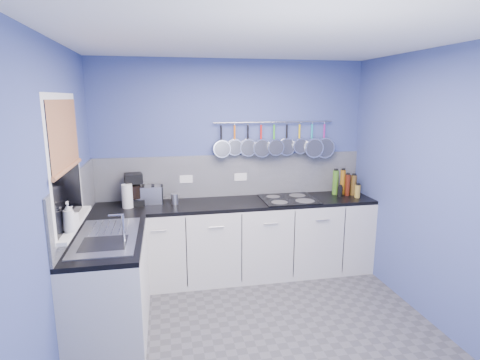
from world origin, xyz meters
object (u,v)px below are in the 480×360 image
object	(u,v)px
soap_bottle_b	(72,217)
toaster	(148,195)
coffee_maker	(134,189)
hob	(289,199)
paper_towel	(127,196)
soap_bottle_a	(68,217)
canister	(175,199)

from	to	relation	value
soap_bottle_b	toaster	size ratio (longest dim) A/B	0.57
coffee_maker	toaster	distance (m)	0.17
coffee_maker	hob	bearing A→B (deg)	-14.50
paper_towel	hob	distance (m)	1.82
soap_bottle_a	coffee_maker	bearing A→B (deg)	72.58
soap_bottle_b	canister	world-z (taller)	soap_bottle_b
toaster	canister	bearing A→B (deg)	-17.92
soap_bottle_b	coffee_maker	xyz separation A→B (m)	(0.39, 1.15, -0.06)
coffee_maker	hob	xyz separation A→B (m)	(1.75, -0.13, -0.17)
paper_towel	toaster	xyz separation A→B (m)	(0.22, 0.14, -0.03)
soap_bottle_a	coffee_maker	size ratio (longest dim) A/B	0.69
soap_bottle_a	hob	world-z (taller)	soap_bottle_a
soap_bottle_a	toaster	bearing A→B (deg)	67.10
toaster	canister	world-z (taller)	toaster
paper_towel	soap_bottle_b	bearing A→B (deg)	-107.64
canister	toaster	bearing A→B (deg)	160.22
coffee_maker	paper_towel	bearing A→B (deg)	-130.40
soap_bottle_b	canister	xyz separation A→B (m)	(0.83, 1.08, -0.18)
soap_bottle_a	coffee_maker	xyz separation A→B (m)	(0.39, 1.26, -0.10)
soap_bottle_a	soap_bottle_b	world-z (taller)	soap_bottle_a
coffee_maker	toaster	world-z (taller)	coffee_maker
paper_towel	toaster	distance (m)	0.26
soap_bottle_a	paper_towel	size ratio (longest dim) A/B	0.93
soap_bottle_b	hob	bearing A→B (deg)	25.43
paper_towel	hob	world-z (taller)	paper_towel
paper_towel	canister	bearing A→B (deg)	4.59
toaster	hob	size ratio (longest dim) A/B	0.48
paper_towel	hob	bearing A→B (deg)	-0.70
hob	canister	bearing A→B (deg)	177.26
coffee_maker	canister	world-z (taller)	coffee_maker
soap_bottle_b	paper_towel	size ratio (longest dim) A/B	0.67
coffee_maker	canister	size ratio (longest dim) A/B	2.99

